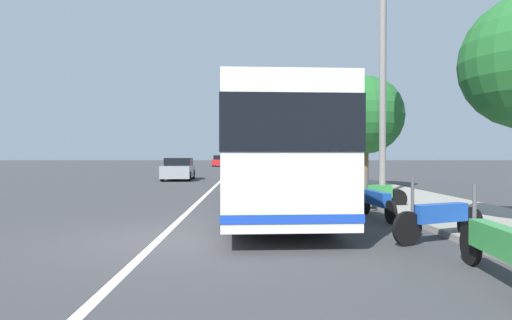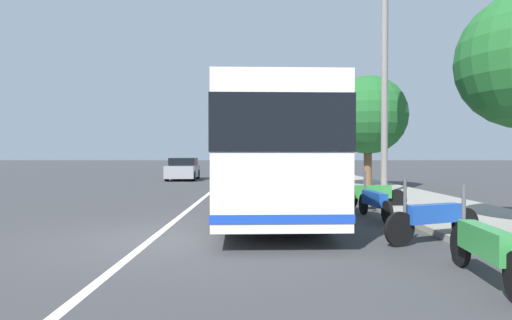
{
  "view_description": "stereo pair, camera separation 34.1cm",
  "coord_description": "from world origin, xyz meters",
  "px_view_note": "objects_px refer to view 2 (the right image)",
  "views": [
    {
      "loc": [
        -8.29,
        -1.8,
        1.72
      ],
      "look_at": [
        6.67,
        -2.07,
        1.51
      ],
      "focal_mm": 28.93,
      "sensor_mm": 36.0,
      "label": 1
    },
    {
      "loc": [
        -8.29,
        -2.15,
        1.72
      ],
      "look_at": [
        6.67,
        -2.07,
        1.51
      ],
      "focal_mm": 28.93,
      "sensor_mm": 36.0,
      "label": 2
    }
  ],
  "objects_px": {
    "motorcycle_mid_row": "(485,247)",
    "car_far_distant": "(227,161)",
    "roadside_tree_mid_block": "(368,115)",
    "car_oncoming": "(255,169)",
    "motorcycle_far_end": "(374,201)",
    "car_behind_bus": "(183,169)",
    "car_side_street": "(260,161)",
    "coach_bus": "(264,150)",
    "motorcycle_angled": "(372,195)",
    "utility_pole": "(385,86)",
    "motorcycle_by_tree": "(433,218)"
  },
  "relations": [
    {
      "from": "motorcycle_far_end",
      "to": "utility_pole",
      "type": "bearing_deg",
      "value": -24.64
    },
    {
      "from": "motorcycle_mid_row",
      "to": "car_oncoming",
      "type": "height_order",
      "value": "car_oncoming"
    },
    {
      "from": "motorcycle_mid_row",
      "to": "car_far_distant",
      "type": "distance_m",
      "value": 53.74
    },
    {
      "from": "motorcycle_by_tree",
      "to": "car_far_distant",
      "type": "xyz_separation_m",
      "value": [
        50.77,
        7.82,
        0.24
      ]
    },
    {
      "from": "coach_bus",
      "to": "motorcycle_mid_row",
      "type": "distance_m",
      "value": 8.25
    },
    {
      "from": "car_side_street",
      "to": "motorcycle_far_end",
      "type": "bearing_deg",
      "value": 179.11
    },
    {
      "from": "motorcycle_by_tree",
      "to": "motorcycle_angled",
      "type": "distance_m",
      "value": 4.7
    },
    {
      "from": "car_oncoming",
      "to": "car_far_distant",
      "type": "distance_m",
      "value": 29.43
    },
    {
      "from": "coach_bus",
      "to": "car_far_distant",
      "type": "xyz_separation_m",
      "value": [
        45.6,
        4.63,
        -1.12
      ]
    },
    {
      "from": "motorcycle_angled",
      "to": "coach_bus",
      "type": "bearing_deg",
      "value": -11.74
    },
    {
      "from": "coach_bus",
      "to": "car_behind_bus",
      "type": "distance_m",
      "value": 15.47
    },
    {
      "from": "motorcycle_far_end",
      "to": "car_behind_bus",
      "type": "xyz_separation_m",
      "value": [
        16.71,
        8.12,
        0.24
      ]
    },
    {
      "from": "motorcycle_mid_row",
      "to": "car_far_distant",
      "type": "height_order",
      "value": "car_far_distant"
    },
    {
      "from": "roadside_tree_mid_block",
      "to": "motorcycle_far_end",
      "type": "bearing_deg",
      "value": 166.04
    },
    {
      "from": "motorcycle_mid_row",
      "to": "car_behind_bus",
      "type": "bearing_deg",
      "value": 25.01
    },
    {
      "from": "motorcycle_mid_row",
      "to": "motorcycle_by_tree",
      "type": "height_order",
      "value": "motorcycle_by_tree"
    },
    {
      "from": "motorcycle_far_end",
      "to": "car_behind_bus",
      "type": "relative_size",
      "value": 0.55
    },
    {
      "from": "motorcycle_far_end",
      "to": "motorcycle_angled",
      "type": "relative_size",
      "value": 1.05
    },
    {
      "from": "car_far_distant",
      "to": "car_side_street",
      "type": "distance_m",
      "value": 4.85
    },
    {
      "from": "coach_bus",
      "to": "car_oncoming",
      "type": "xyz_separation_m",
      "value": [
        16.48,
        0.43,
        -1.16
      ]
    },
    {
      "from": "coach_bus",
      "to": "car_behind_bus",
      "type": "bearing_deg",
      "value": 17.57
    },
    {
      "from": "coach_bus",
      "to": "motorcycle_angled",
      "type": "bearing_deg",
      "value": -100.34
    },
    {
      "from": "motorcycle_mid_row",
      "to": "motorcycle_far_end",
      "type": "distance_m",
      "value": 5.43
    },
    {
      "from": "motorcycle_angled",
      "to": "car_oncoming",
      "type": "height_order",
      "value": "car_oncoming"
    },
    {
      "from": "motorcycle_mid_row",
      "to": "roadside_tree_mid_block",
      "type": "bearing_deg",
      "value": -4.27
    },
    {
      "from": "car_oncoming",
      "to": "car_side_street",
      "type": "xyz_separation_m",
      "value": [
        30.36,
        -0.49,
        0.05
      ]
    },
    {
      "from": "car_oncoming",
      "to": "car_side_street",
      "type": "relative_size",
      "value": 1.11
    },
    {
      "from": "car_oncoming",
      "to": "car_far_distant",
      "type": "bearing_deg",
      "value": 6.08
    },
    {
      "from": "coach_bus",
      "to": "car_side_street",
      "type": "distance_m",
      "value": 46.85
    },
    {
      "from": "motorcycle_mid_row",
      "to": "utility_pole",
      "type": "height_order",
      "value": "utility_pole"
    },
    {
      "from": "car_far_distant",
      "to": "utility_pole",
      "type": "height_order",
      "value": "utility_pole"
    },
    {
      "from": "car_behind_bus",
      "to": "car_far_distant",
      "type": "distance_m",
      "value": 31.09
    },
    {
      "from": "roadside_tree_mid_block",
      "to": "car_oncoming",
      "type": "bearing_deg",
      "value": 32.78
    },
    {
      "from": "car_side_street",
      "to": "utility_pole",
      "type": "xyz_separation_m",
      "value": [
        -43.59,
        -4.76,
        3.67
      ]
    },
    {
      "from": "motorcycle_by_tree",
      "to": "car_oncoming",
      "type": "relative_size",
      "value": 0.46
    },
    {
      "from": "motorcycle_far_end",
      "to": "car_side_street",
      "type": "xyz_separation_m",
      "value": [
        49.03,
        2.84,
        0.27
      ]
    },
    {
      "from": "motorcycle_far_end",
      "to": "motorcycle_angled",
      "type": "height_order",
      "value": "motorcycle_angled"
    },
    {
      "from": "car_behind_bus",
      "to": "roadside_tree_mid_block",
      "type": "distance_m",
      "value": 12.98
    },
    {
      "from": "coach_bus",
      "to": "motorcycle_angled",
      "type": "relative_size",
      "value": 5.64
    },
    {
      "from": "car_far_distant",
      "to": "motorcycle_by_tree",
      "type": "bearing_deg",
      "value": 12.15
    },
    {
      "from": "car_side_street",
      "to": "coach_bus",
      "type": "bearing_deg",
      "value": 175.73
    },
    {
      "from": "car_side_street",
      "to": "roadside_tree_mid_block",
      "type": "xyz_separation_m",
      "value": [
        -39.28,
        -5.26,
        2.94
      ]
    },
    {
      "from": "motorcycle_mid_row",
      "to": "motorcycle_angled",
      "type": "xyz_separation_m",
      "value": [
        7.15,
        -0.46,
        0.0
      ]
    },
    {
      "from": "car_behind_bus",
      "to": "car_far_distant",
      "type": "xyz_separation_m",
      "value": [
        31.08,
        -0.59,
        0.02
      ]
    },
    {
      "from": "utility_pole",
      "to": "car_side_street",
      "type": "bearing_deg",
      "value": 6.23
    },
    {
      "from": "car_side_street",
      "to": "motorcycle_angled",
      "type": "bearing_deg",
      "value": 179.72
    },
    {
      "from": "car_far_distant",
      "to": "car_behind_bus",
      "type": "bearing_deg",
      "value": 2.3
    },
    {
      "from": "motorcycle_by_tree",
      "to": "roadside_tree_mid_block",
      "type": "relative_size",
      "value": 0.38
    },
    {
      "from": "motorcycle_angled",
      "to": "car_side_street",
      "type": "distance_m",
      "value": 47.42
    },
    {
      "from": "coach_bus",
      "to": "utility_pole",
      "type": "distance_m",
      "value": 6.35
    }
  ]
}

